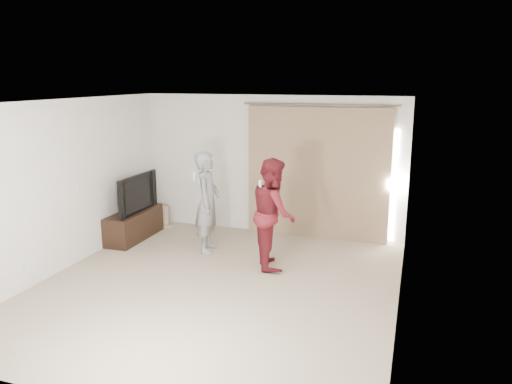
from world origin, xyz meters
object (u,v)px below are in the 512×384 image
Objects in this scene: tv_console at (134,225)px; person_man at (208,202)px; tv at (132,193)px; person_woman at (273,213)px.

person_man reaches higher than tv_console.
person_man reaches higher than tv.
tv reaches higher than tv_console.
tv is 1.58m from person_man.
tv_console is 1.69m from person_man.
person_man is 1.00× the size of person_woman.
tv is at bearing 0.00° from tv_console.
tv is 0.70× the size of person_man.
tv_console is at bearing 173.11° from person_man.
person_man is at bearing -6.89° from tv_console.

